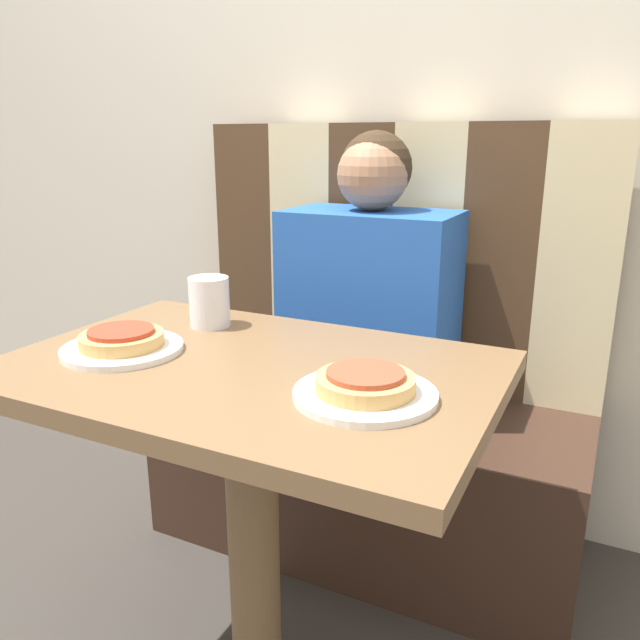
{
  "coord_description": "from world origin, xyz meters",
  "views": [
    {
      "loc": [
        0.58,
        -0.88,
        1.12
      ],
      "look_at": [
        0.0,
        0.29,
        0.74
      ],
      "focal_mm": 35.0,
      "sensor_mm": 36.0,
      "label": 1
    }
  ],
  "objects_px": {
    "plate_right": "(365,394)",
    "pizza_left": "(122,338)",
    "plate_left": "(123,349)",
    "drinking_cup": "(209,302)",
    "pizza_right": "(365,382)",
    "person": "(370,286)"
  },
  "relations": [
    {
      "from": "plate_left",
      "to": "pizza_right",
      "type": "bearing_deg",
      "value": 0.0
    },
    {
      "from": "plate_left",
      "to": "pizza_left",
      "type": "height_order",
      "value": "pizza_left"
    },
    {
      "from": "person",
      "to": "plate_left",
      "type": "height_order",
      "value": "person"
    },
    {
      "from": "plate_right",
      "to": "drinking_cup",
      "type": "height_order",
      "value": "drinking_cup"
    },
    {
      "from": "person",
      "to": "pizza_left",
      "type": "height_order",
      "value": "person"
    },
    {
      "from": "pizza_right",
      "to": "plate_left",
      "type": "bearing_deg",
      "value": 180.0
    },
    {
      "from": "pizza_right",
      "to": "person",
      "type": "bearing_deg",
      "value": 111.1
    },
    {
      "from": "person",
      "to": "pizza_left",
      "type": "distance_m",
      "value": 0.68
    },
    {
      "from": "plate_right",
      "to": "pizza_left",
      "type": "relative_size",
      "value": 1.45
    },
    {
      "from": "pizza_left",
      "to": "plate_left",
      "type": "bearing_deg",
      "value": 0.0
    },
    {
      "from": "plate_right",
      "to": "pizza_right",
      "type": "bearing_deg",
      "value": 0.0
    },
    {
      "from": "pizza_left",
      "to": "pizza_right",
      "type": "xyz_separation_m",
      "value": [
        0.49,
        0.0,
        0.0
      ]
    },
    {
      "from": "drinking_cup",
      "to": "pizza_left",
      "type": "bearing_deg",
      "value": -102.56
    },
    {
      "from": "person",
      "to": "plate_right",
      "type": "height_order",
      "value": "person"
    },
    {
      "from": "person",
      "to": "pizza_right",
      "type": "xyz_separation_m",
      "value": [
        0.25,
        -0.64,
        0.01
      ]
    },
    {
      "from": "plate_right",
      "to": "pizza_left",
      "type": "distance_m",
      "value": 0.49
    },
    {
      "from": "pizza_right",
      "to": "drinking_cup",
      "type": "height_order",
      "value": "drinking_cup"
    },
    {
      "from": "person",
      "to": "drinking_cup",
      "type": "bearing_deg",
      "value": -115.07
    },
    {
      "from": "drinking_cup",
      "to": "plate_left",
      "type": "bearing_deg",
      "value": -102.56
    },
    {
      "from": "plate_left",
      "to": "drinking_cup",
      "type": "relative_size",
      "value": 2.12
    },
    {
      "from": "plate_right",
      "to": "drinking_cup",
      "type": "distance_m",
      "value": 0.49
    },
    {
      "from": "drinking_cup",
      "to": "pizza_right",
      "type": "bearing_deg",
      "value": -25.61
    }
  ]
}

